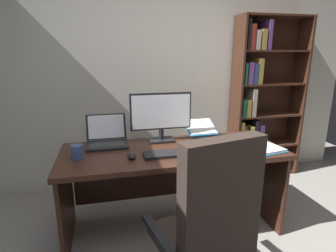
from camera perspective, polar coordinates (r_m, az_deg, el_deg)
wall_back at (r=3.19m, az=-0.50°, el=11.51°), size 4.65×0.12×2.60m
desk at (r=2.38m, az=0.54°, el=-8.72°), size 1.81×0.72×0.74m
bookshelf at (r=3.46m, az=18.71°, el=4.62°), size 0.86×0.28×1.92m
office_chair at (r=1.72m, az=8.33°, el=-22.02°), size 0.68×0.60×1.10m
monitor at (r=2.38m, az=-1.48°, el=2.01°), size 0.54×0.16×0.43m
laptop at (r=2.38m, az=-12.78°, el=-2.64°), size 0.35×0.32×0.24m
keyboard at (r=2.10m, az=0.58°, el=-5.86°), size 0.42×0.15×0.02m
computer_mouse at (r=2.05m, az=-7.64°, el=-6.28°), size 0.06×0.10×0.04m
reading_stand_with_book at (r=2.59m, az=7.06°, el=-0.56°), size 0.28×0.30×0.14m
open_binder at (r=2.29m, az=16.98°, el=-4.72°), size 0.56×0.40×0.02m
notepad at (r=2.30m, az=6.45°, el=-4.21°), size 0.15×0.21×0.01m
pen at (r=2.31m, az=6.93°, el=-3.96°), size 0.14×0.02×0.01m
coffee_mug at (r=2.12m, az=-18.69°, el=-5.24°), size 0.08×0.08×0.11m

